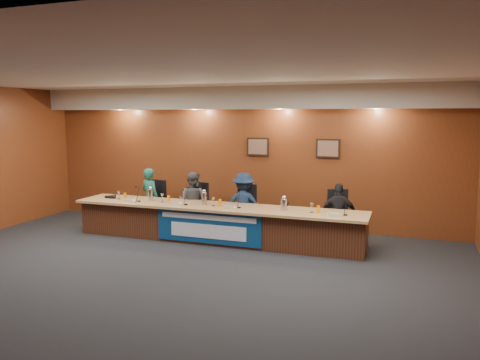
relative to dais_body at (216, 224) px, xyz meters
The scene contains 40 objects.
floor 2.43m from the dais_body, 90.00° to the right, with size 10.00×10.00×0.00m, color black.
ceiling 3.73m from the dais_body, 90.00° to the right, with size 10.00×8.00×0.04m, color silver.
wall_back 2.03m from the dais_body, 90.00° to the left, with size 10.00×0.04×3.20m, color #662E15.
soffit 2.93m from the dais_body, 90.00° to the left, with size 10.00×0.50×0.50m, color beige.
dais_body is the anchor object (origin of this frame).
dais_top 0.38m from the dais_body, 90.00° to the right, with size 6.10×0.95×0.05m, color #AD7F4D.
banner 0.42m from the dais_body, 90.00° to the right, with size 2.20×0.02×0.65m, color navy.
banner_text_upper 0.49m from the dais_body, 90.00° to the right, with size 2.00×0.01×0.10m, color silver.
banner_text_lower 0.43m from the dais_body, 90.00° to the right, with size 1.60×0.01×0.28m, color silver.
wall_photo_left 2.21m from the dais_body, 75.71° to the left, with size 0.52×0.04×0.42m, color black.
wall_photo_right 2.95m from the dais_body, 38.13° to the left, with size 0.52×0.04×0.42m, color black.
panelist_a 1.97m from the dais_body, 163.19° to the left, with size 0.50×0.33×1.38m, color #165240.
panelist_b 1.02m from the dais_body, 144.74° to the left, with size 0.65×0.51×1.34m, color #48494D.
panelist_c 0.77m from the dais_body, 54.14° to the left, with size 0.88×0.51×1.37m, color #11223B.
panelist_d 2.48m from the dais_body, 13.15° to the left, with size 0.72×0.30×1.24m, color black.
office_chair_a 1.98m from the dais_body, 160.41° to the left, with size 0.48×0.48×0.08m, color black.
office_chair_b 1.04m from the dais_body, 140.21° to the left, with size 0.48×0.48×0.08m, color black.
office_chair_c 0.79m from the dais_body, 58.47° to the left, with size 0.48×0.48×0.08m, color black.
office_chair_d 2.50m from the dais_body, 15.39° to the left, with size 0.48×0.48×0.08m, color black.
nameplate_a 1.94m from the dais_body, 169.97° to the right, with size 0.24×0.06×0.09m, color white.
microphone_a 1.75m from the dais_body, behind, with size 0.07×0.07×0.02m, color black.
juice_glass_a 2.15m from the dais_body, behind, with size 0.06×0.06×0.15m, color orange.
water_glass_a 2.32m from the dais_body, behind, with size 0.08×0.08×0.18m, color silver.
nameplate_b 0.95m from the dais_body, 158.59° to the right, with size 0.24×0.06×0.09m, color white.
microphone_b 0.74m from the dais_body, 163.10° to the right, with size 0.07×0.07×0.02m, color black.
juice_glass_b 1.14m from the dais_body, behind, with size 0.06×0.06×0.15m, color orange.
water_glass_b 1.29m from the dais_body, behind, with size 0.08×0.08×0.18m, color silver.
nameplate_c 0.67m from the dais_body, 37.73° to the right, with size 0.24×0.06×0.09m, color white.
microphone_c 0.70m from the dais_body, 13.45° to the right, with size 0.07×0.07×0.02m, color black.
juice_glass_c 0.50m from the dais_body, 37.24° to the right, with size 0.06×0.06×0.15m, color orange.
water_glass_c 0.50m from the dais_body, 97.45° to the right, with size 0.08×0.08×0.18m, color silver.
nameplate_d 2.50m from the dais_body, ahead, with size 0.24×0.06×0.09m, color white.
microphone_d 2.65m from the dais_body, ahead, with size 0.07×0.07×0.02m, color black.
juice_glass_d 2.17m from the dais_body, ahead, with size 0.06×0.06×0.15m, color orange.
water_glass_d 2.05m from the dais_body, ahead, with size 0.08×0.08×0.18m, color silver.
carafe_left 1.58m from the dais_body, behind, with size 0.11×0.11×0.26m, color silver.
carafe_mid 0.58m from the dais_body, behind, with size 0.11×0.11×0.26m, color silver.
carafe_right 1.53m from the dais_body, ahead, with size 0.13×0.13×0.22m, color silver.
speakerphone 2.53m from the dais_body, behind, with size 0.32×0.32×0.05m, color black.
paper_stack 2.43m from the dais_body, ahead, with size 0.22×0.30×0.01m, color white.
Camera 1 is at (3.60, -6.26, 2.56)m, focal length 35.00 mm.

